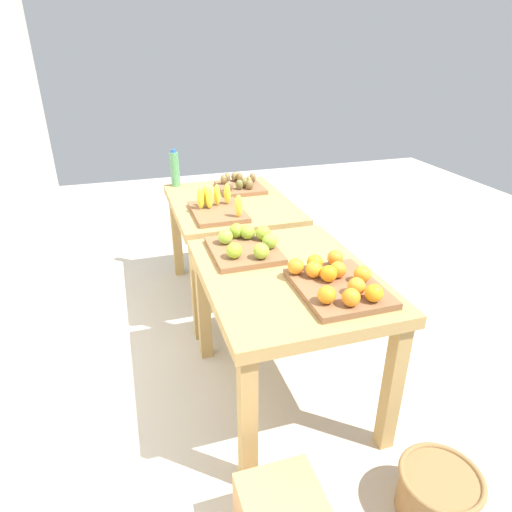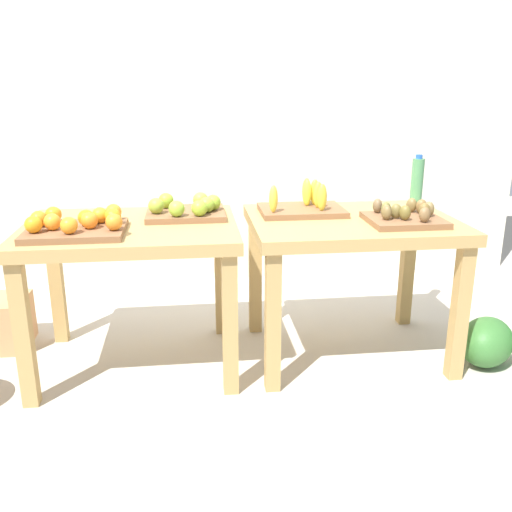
{
  "view_description": "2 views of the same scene",
  "coord_description": "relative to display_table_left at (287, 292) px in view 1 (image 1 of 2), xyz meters",
  "views": [
    {
      "loc": [
        -2.3,
        0.7,
        1.75
      ],
      "look_at": [
        0.04,
        -0.03,
        0.56
      ],
      "focal_mm": 31.05,
      "sensor_mm": 36.0,
      "label": 1
    },
    {
      "loc": [
        -0.27,
        -2.71,
        1.42
      ],
      "look_at": [
        0.07,
        0.05,
        0.55
      ],
      "focal_mm": 39.3,
      "sensor_mm": 36.0,
      "label": 2
    }
  ],
  "objects": [
    {
      "name": "orange_bin",
      "position": [
        -0.22,
        -0.15,
        0.15
      ],
      "size": [
        0.45,
        0.38,
        0.11
      ],
      "color": "brown",
      "rests_on": "display_table_left"
    },
    {
      "name": "water_bottle",
      "position": [
        1.58,
        0.31,
        0.24
      ],
      "size": [
        0.07,
        0.07,
        0.28
      ],
      "color": "#4C8C59",
      "rests_on": "display_table_right"
    },
    {
      "name": "watermelon_pile",
      "position": [
        1.98,
        -0.25,
        -0.51
      ],
      "size": [
        0.69,
        0.42,
        0.27
      ],
      "color": "#24732C",
      "rests_on": "ground_plane"
    },
    {
      "name": "display_table_right",
      "position": [
        1.12,
        0.0,
        0.0
      ],
      "size": [
        1.04,
        0.8,
        0.76
      ],
      "color": "tan",
      "rests_on": "ground_plane"
    },
    {
      "name": "wicker_basket",
      "position": [
        -0.83,
        -0.35,
        -0.53
      ],
      "size": [
        0.33,
        0.33,
        0.22
      ],
      "color": "olive",
      "rests_on": "ground_plane"
    },
    {
      "name": "banana_crate",
      "position": [
        0.89,
        0.14,
        0.15
      ],
      "size": [
        0.44,
        0.32,
        0.17
      ],
      "color": "brown",
      "rests_on": "display_table_right"
    },
    {
      "name": "display_table_left",
      "position": [
        0.0,
        0.0,
        0.0
      ],
      "size": [
        1.04,
        0.8,
        0.76
      ],
      "color": "tan",
      "rests_on": "ground_plane"
    },
    {
      "name": "apple_bin",
      "position": [
        0.28,
        0.13,
        0.15
      ],
      "size": [
        0.4,
        0.35,
        0.11
      ],
      "color": "brown",
      "rests_on": "display_table_left"
    },
    {
      "name": "kiwi_bin",
      "position": [
        1.35,
        -0.13,
        0.14
      ],
      "size": [
        0.36,
        0.32,
        0.1
      ],
      "color": "brown",
      "rests_on": "display_table_right"
    },
    {
      "name": "ground_plane",
      "position": [
        0.56,
        0.0,
        -0.64
      ],
      "size": [
        8.0,
        8.0,
        0.0
      ],
      "primitive_type": "plane",
      "color": "#B9B1A6"
    }
  ]
}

